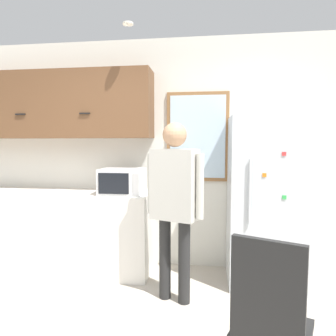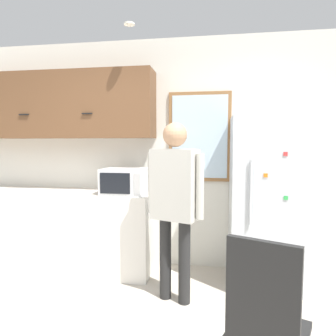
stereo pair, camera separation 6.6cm
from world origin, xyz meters
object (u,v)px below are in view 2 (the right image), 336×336
Objects in this scene: person at (175,194)px; refrigerator at (267,201)px; chair at (266,321)px; microwave at (124,181)px.

refrigerator is (0.91, 0.51, -0.14)m from person.
chair is (0.64, -1.10, -0.49)m from person.
refrigerator is (1.54, 0.03, -0.18)m from microwave.
microwave is 0.26× the size of refrigerator.
chair is at bearing -50.99° from microwave.
microwave is 0.28× the size of person.
microwave is 2.10m from chair.
refrigerator reaches higher than person.
chair is at bearing -40.29° from person.
refrigerator is at bearing 1.01° from microwave.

